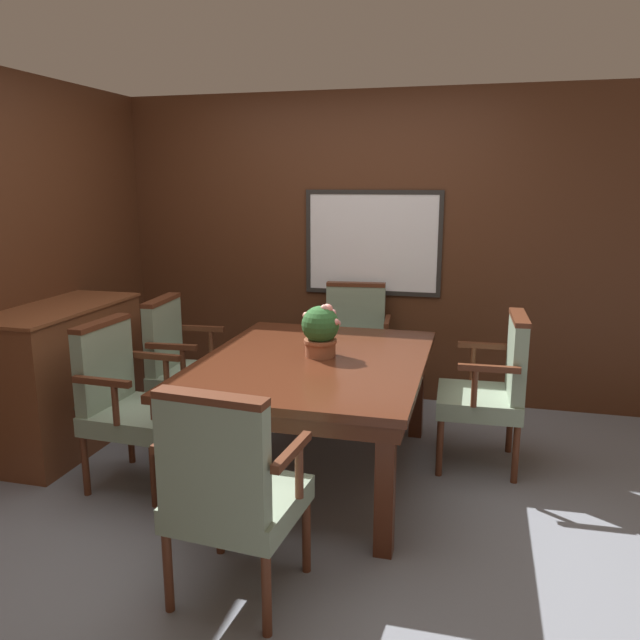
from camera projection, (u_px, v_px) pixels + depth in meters
The scene contains 10 objects.
ground_plane at pixel (273, 491), 3.62m from camera, with size 14.00×14.00×0.00m, color gray.
wall_back at pixel (342, 248), 5.08m from camera, with size 7.20×0.08×2.45m.
dining_table at pixel (314, 373), 3.70m from camera, with size 1.30×1.69×0.73m.
chair_right_far at pixel (492, 385), 3.85m from camera, with size 0.52×0.57×0.98m.
chair_head_far at pixel (354, 342), 4.89m from camera, with size 0.59×0.55×0.98m.
chair_head_near at pixel (230, 488), 2.56m from camera, with size 0.59×0.55×0.98m.
chair_left_far at pixel (182, 362), 4.34m from camera, with size 0.54×0.58×0.98m.
chair_left_near at pixel (126, 397), 3.63m from camera, with size 0.53×0.58×0.98m.
potted_plant at pixel (321, 330), 3.70m from camera, with size 0.24×0.23×0.32m.
sideboard_cabinet at pixel (64, 377), 4.16m from camera, with size 0.54×1.17×0.96m.
Camera 1 is at (1.09, -3.14, 1.76)m, focal length 35.00 mm.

